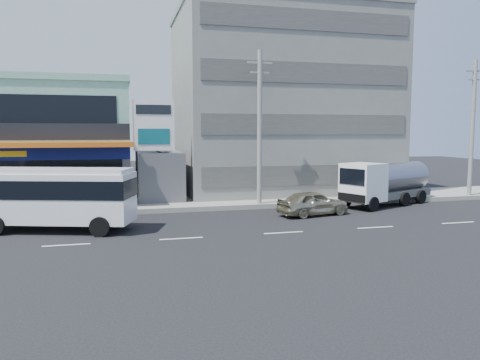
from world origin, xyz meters
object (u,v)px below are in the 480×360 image
concrete_building (280,106)px  shop_building (40,145)px  utility_pole_near (260,128)px  sedan (313,203)px  tanker_truck (384,182)px  billboard (154,131)px  utility_pole_far (472,128)px  minibus (57,194)px  satellite_dish (160,151)px

concrete_building → shop_building: bearing=-176.6°
utility_pole_near → sedan: 5.97m
shop_building → utility_pole_near: bearing=-25.1°
concrete_building → tanker_truck: size_ratio=2.10×
concrete_building → sedan: 12.69m
utility_pole_near → sedan: bearing=-55.3°
concrete_building → billboard: bearing=-151.1°
sedan → tanker_truck: 6.56m
shop_building → utility_pole_far: size_ratio=1.24×
minibus → shop_building: bearing=102.1°
tanker_truck → satellite_dish: bearing=162.2°
tanker_truck → sedan: bearing=-159.5°
sedan → satellite_dish: bearing=38.6°
billboard → utility_pole_near: bearing=-15.5°
shop_building → tanker_truck: shop_building is taller
utility_pole_near → minibus: bearing=-160.3°
concrete_building → minibus: (-15.70, -11.80, -5.15)m
concrete_building → satellite_dish: size_ratio=10.67×
concrete_building → utility_pole_near: concrete_building is taller
minibus → utility_pole_near: bearing=19.7°
tanker_truck → billboard: bearing=169.3°
satellite_dish → utility_pole_near: bearing=-31.0°
shop_building → minibus: shop_building is taller
minibus → utility_pole_far: bearing=8.6°
concrete_building → billboard: (-10.50, -5.80, -2.07)m
satellite_dish → sedan: 11.16m
shop_building → minibus: 11.19m
concrete_building → sedan: size_ratio=3.71×
utility_pole_far → tanker_truck: size_ratio=1.31×
satellite_dish → concrete_building: bearing=21.8°
shop_building → tanker_truck: bearing=-18.7°
shop_building → tanker_truck: 23.76m
concrete_building → minibus: size_ratio=2.05×
satellite_dish → utility_pole_far: bearing=-9.3°
utility_pole_near → sedan: utility_pole_near is taller
utility_pole_far → sedan: (-13.71, -3.31, -4.41)m
concrete_building → satellite_dish: concrete_building is taller
billboard → satellite_dish: bearing=74.5°
billboard → utility_pole_near: size_ratio=0.69×
utility_pole_far → sedan: size_ratio=2.32×
utility_pole_near → utility_pole_far: (16.00, 0.00, 0.00)m
sedan → concrete_building: bearing=-20.5°
shop_building → billboard: (7.50, -4.75, 0.93)m
shop_building → utility_pole_near: (14.00, -6.55, 1.15)m
concrete_building → satellite_dish: 11.30m
shop_building → sedan: (16.29, -9.85, -3.26)m
minibus → satellite_dish: bearing=53.8°
satellite_dish → tanker_truck: bearing=-17.8°
satellite_dish → tanker_truck: size_ratio=0.20×
minibus → tanker_truck: 20.34m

